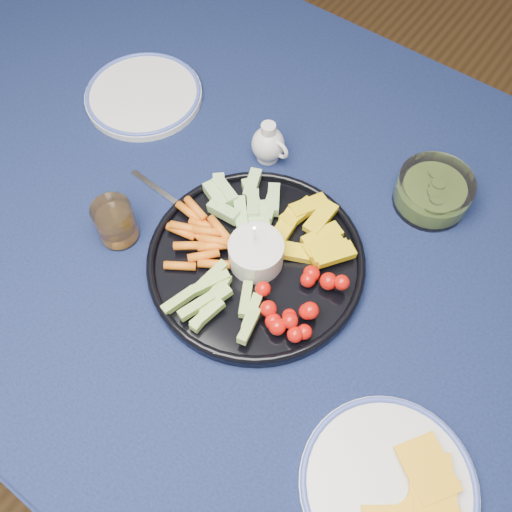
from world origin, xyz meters
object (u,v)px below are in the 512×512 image
Objects in this scene: dining_table at (234,235)px; juice_tumbler at (116,224)px; creamer_pitcher at (268,144)px; side_plate_extra at (144,95)px; cheese_plate at (389,485)px; pickle_bowl at (433,193)px; crudite_platter at (256,258)px.

juice_tumbler reaches higher than dining_table.
creamer_pitcher is at bearing 70.20° from juice_tumbler.
juice_tumbler is 0.34× the size of side_plate_extra.
cheese_plate is 0.81m from side_plate_extra.
side_plate_extra is at bearing -169.12° from pickle_bowl.
cheese_plate reaches higher than dining_table.
cheese_plate is 1.05× the size of side_plate_extra.
juice_tumbler reaches higher than cheese_plate.
side_plate_extra is (-0.28, -0.02, -0.03)m from creamer_pitcher.
dining_table is 7.41× the size of side_plate_extra.
pickle_bowl is at bearing 58.72° from crudite_platter.
dining_table is 0.51m from cheese_plate.
crudite_platter reaches higher than side_plate_extra.
crudite_platter reaches higher than pickle_bowl.
creamer_pitcher is at bearing -163.30° from pickle_bowl.
pickle_bowl reaches higher than dining_table.
pickle_bowl is at bearing 38.44° from dining_table.
side_plate_extra is (-0.39, 0.17, -0.01)m from crudite_platter.
creamer_pitcher reaches higher than side_plate_extra.
side_plate_extra is at bearing 160.68° from dining_table.
crudite_platter reaches higher than dining_table.
pickle_bowl reaches higher than side_plate_extra.
dining_table is at bearing 146.54° from crudite_platter.
crudite_platter is 0.23m from juice_tumbler.
dining_table is 21.69× the size of juice_tumbler.
side_plate_extra is (-0.73, 0.34, -0.00)m from cheese_plate.
side_plate_extra is (-0.56, -0.11, -0.02)m from pickle_bowl.
creamer_pitcher reaches higher than cheese_plate.
creamer_pitcher is at bearing 96.81° from dining_table.
crudite_platter is at bearing 153.70° from cheese_plate.
creamer_pitcher is (-0.11, 0.19, 0.02)m from crudite_platter.
dining_table is 0.36m from pickle_bowl.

